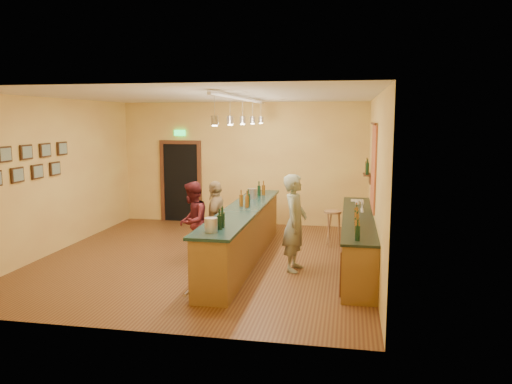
% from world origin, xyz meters
% --- Properties ---
extents(floor, '(7.00, 7.00, 0.00)m').
position_xyz_m(floor, '(0.00, 0.00, 0.00)').
color(floor, '#542A18').
rests_on(floor, ground).
extents(ceiling, '(6.50, 7.00, 0.02)m').
position_xyz_m(ceiling, '(0.00, 0.00, 3.20)').
color(ceiling, silver).
rests_on(ceiling, wall_back).
extents(wall_back, '(6.50, 0.02, 3.20)m').
position_xyz_m(wall_back, '(0.00, 3.50, 1.60)').
color(wall_back, tan).
rests_on(wall_back, floor).
extents(wall_front, '(6.50, 0.02, 3.20)m').
position_xyz_m(wall_front, '(0.00, -3.50, 1.60)').
color(wall_front, tan).
rests_on(wall_front, floor).
extents(wall_left, '(0.02, 7.00, 3.20)m').
position_xyz_m(wall_left, '(-3.25, 0.00, 1.60)').
color(wall_left, tan).
rests_on(wall_left, floor).
extents(wall_right, '(0.02, 7.00, 3.20)m').
position_xyz_m(wall_right, '(3.25, 0.00, 1.60)').
color(wall_right, tan).
rests_on(wall_right, floor).
extents(doorway, '(1.15, 0.09, 2.48)m').
position_xyz_m(doorway, '(-1.70, 3.47, 1.13)').
color(doorway, black).
rests_on(doorway, wall_back).
extents(tapestry, '(0.03, 1.40, 1.60)m').
position_xyz_m(tapestry, '(3.23, 0.40, 1.85)').
color(tapestry, maroon).
rests_on(tapestry, wall_right).
extents(bottle_shelf, '(0.17, 0.55, 0.54)m').
position_xyz_m(bottle_shelf, '(3.17, 1.90, 1.67)').
color(bottle_shelf, '#4A2816').
rests_on(bottle_shelf, wall_right).
extents(picture_grid, '(0.06, 2.20, 0.70)m').
position_xyz_m(picture_grid, '(-3.21, -0.75, 1.95)').
color(picture_grid, '#382111').
rests_on(picture_grid, wall_left).
extents(back_counter, '(0.60, 4.55, 1.27)m').
position_xyz_m(back_counter, '(2.97, 0.18, 0.49)').
color(back_counter, brown).
rests_on(back_counter, floor).
extents(tasting_bar, '(0.73, 5.10, 1.38)m').
position_xyz_m(tasting_bar, '(0.76, -0.00, 0.61)').
color(tasting_bar, brown).
rests_on(tasting_bar, floor).
extents(pendant_track, '(0.11, 4.60, 0.50)m').
position_xyz_m(pendant_track, '(0.76, -0.00, 2.98)').
color(pendant_track, silver).
rests_on(pendant_track, ceiling).
extents(bartender, '(0.49, 0.69, 1.78)m').
position_xyz_m(bartender, '(1.82, -0.44, 0.89)').
color(bartender, gray).
rests_on(bartender, floor).
extents(customer_a, '(0.62, 0.78, 1.56)m').
position_xyz_m(customer_a, '(-0.22, -0.15, 0.78)').
color(customer_a, '#59191E').
rests_on(customer_a, floor).
extents(customer_b, '(0.45, 0.95, 1.57)m').
position_xyz_m(customer_b, '(0.21, 0.02, 0.79)').
color(customer_b, '#997A51').
rests_on(customer_b, floor).
extents(bar_stool, '(0.38, 0.38, 0.78)m').
position_xyz_m(bar_stool, '(2.45, 1.49, 0.64)').
color(bar_stool, olive).
rests_on(bar_stool, floor).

